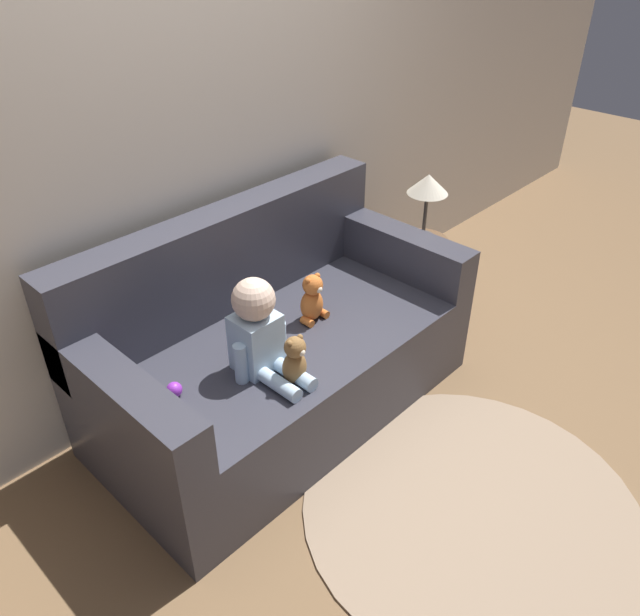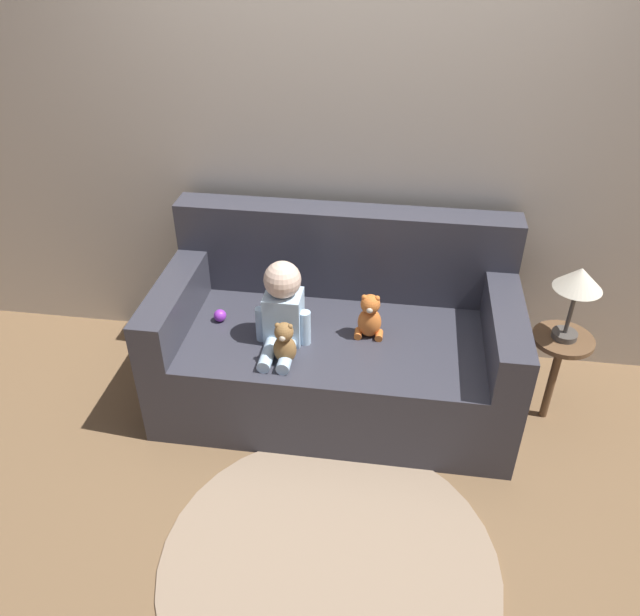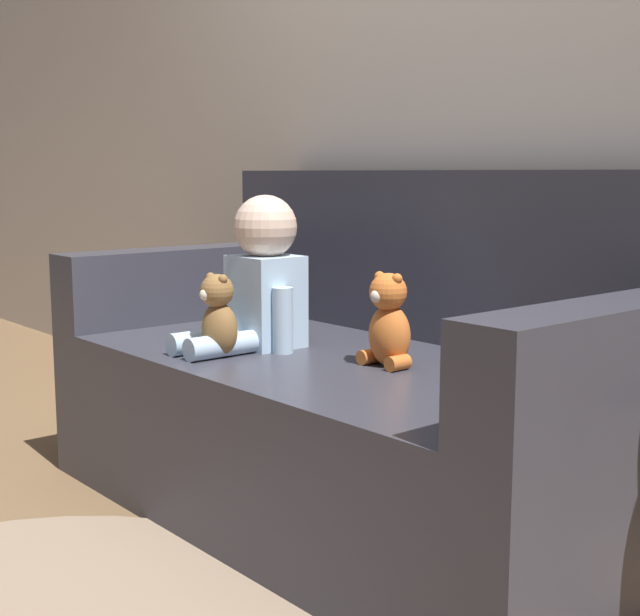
% 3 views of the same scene
% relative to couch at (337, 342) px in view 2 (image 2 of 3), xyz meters
% --- Properties ---
extents(ground_plane, '(12.00, 12.00, 0.00)m').
position_rel_couch_xyz_m(ground_plane, '(0.00, -0.06, -0.33)').
color(ground_plane, brown).
extents(wall_back, '(8.00, 0.05, 2.60)m').
position_rel_couch_xyz_m(wall_back, '(0.00, 0.48, 0.97)').
color(wall_back, beige).
rests_on(wall_back, ground_plane).
extents(couch, '(1.77, 0.91, 0.94)m').
position_rel_couch_xyz_m(couch, '(0.00, 0.00, 0.00)').
color(couch, '#383842').
rests_on(couch, ground_plane).
extents(person_baby, '(0.27, 0.37, 0.42)m').
position_rel_couch_xyz_m(person_baby, '(-0.24, -0.19, 0.31)').
color(person_baby, silver).
rests_on(person_baby, couch).
extents(teddy_bear_brown, '(0.11, 0.10, 0.22)m').
position_rel_couch_xyz_m(teddy_bear_brown, '(-0.20, -0.35, 0.23)').
color(teddy_bear_brown, olive).
rests_on(teddy_bear_brown, couch).
extents(plush_toy_side, '(0.14, 0.11, 0.24)m').
position_rel_couch_xyz_m(plush_toy_side, '(0.17, -0.09, 0.24)').
color(plush_toy_side, orange).
rests_on(plush_toy_side, couch).
extents(toy_ball, '(0.06, 0.06, 0.06)m').
position_rel_couch_xyz_m(toy_ball, '(-0.59, -0.07, 0.16)').
color(toy_ball, purple).
rests_on(toy_ball, couch).
extents(floor_rug, '(1.39, 1.39, 0.01)m').
position_rel_couch_xyz_m(floor_rug, '(0.10, -1.06, -0.32)').
color(floor_rug, gray).
rests_on(floor_rug, ground_plane).
extents(side_table, '(0.29, 0.29, 0.89)m').
position_rel_couch_xyz_m(side_table, '(1.10, -0.04, 0.35)').
color(side_table, brown).
rests_on(side_table, ground_plane).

